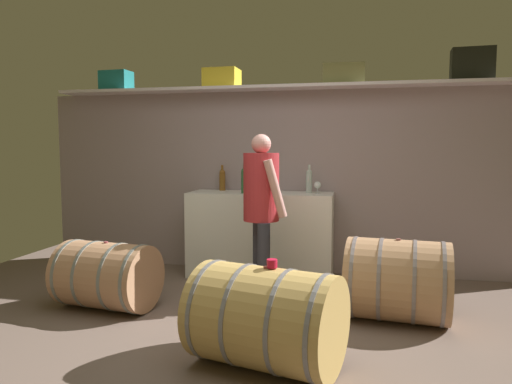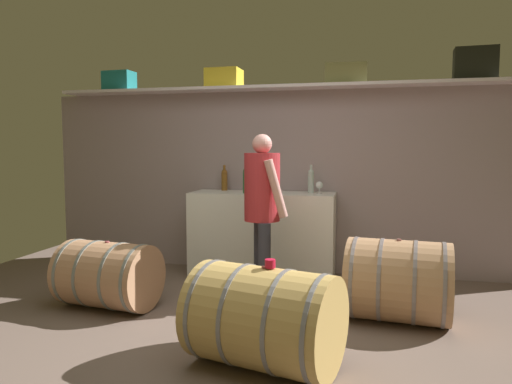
{
  "view_description": "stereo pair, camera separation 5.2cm",
  "coord_description": "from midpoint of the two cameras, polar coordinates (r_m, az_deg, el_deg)",
  "views": [
    {
      "loc": [
        0.78,
        -2.97,
        1.37
      ],
      "look_at": [
        0.04,
        0.58,
        1.04
      ],
      "focal_mm": 32.9,
      "sensor_mm": 36.0,
      "label": 1
    },
    {
      "loc": [
        0.83,
        -2.96,
        1.37
      ],
      "look_at": [
        0.04,
        0.58,
        1.04
      ],
      "focal_mm": 32.9,
      "sensor_mm": 36.0,
      "label": 2
    }
  ],
  "objects": [
    {
      "name": "ground_plane",
      "position": [
        3.87,
        -1.01,
        -15.68
      ],
      "size": [
        6.76,
        7.71,
        0.02
      ],
      "primitive_type": "cube",
      "color": "#69574D"
    },
    {
      "name": "back_wall_panel",
      "position": [
        5.29,
        3.04,
        1.27
      ],
      "size": [
        5.56,
        0.1,
        2.01
      ],
      "primitive_type": "cube",
      "color": "gray",
      "rests_on": "ground"
    },
    {
      "name": "high_shelf_board",
      "position": [
        5.17,
        2.84,
        12.53
      ],
      "size": [
        5.11,
        0.4,
        0.03
      ],
      "primitive_type": "cube",
      "color": "silver",
      "rests_on": "back_wall_panel"
    },
    {
      "name": "toolcase_teal",
      "position": [
        5.82,
        -16.88,
        12.78
      ],
      "size": [
        0.35,
        0.24,
        0.22
      ],
      "primitive_type": "cube",
      "rotation": [
        0.0,
        0.0,
        -0.06
      ],
      "color": "#1B7478",
      "rests_on": "high_shelf_board"
    },
    {
      "name": "toolcase_yellow",
      "position": [
        5.33,
        -4.46,
        13.59
      ],
      "size": [
        0.38,
        0.31,
        0.21
      ],
      "primitive_type": "cube",
      "rotation": [
        0.0,
        0.0,
        -0.03
      ],
      "color": "yellow",
      "rests_on": "high_shelf_board"
    },
    {
      "name": "toolcase_olive",
      "position": [
        5.13,
        10.26,
        13.89
      ],
      "size": [
        0.44,
        0.28,
        0.21
      ],
      "primitive_type": "cube",
      "rotation": [
        0.0,
        0.0,
        0.07
      ],
      "color": "olive",
      "rests_on": "high_shelf_board"
    },
    {
      "name": "toolcase_black",
      "position": [
        5.25,
        24.53,
        13.9
      ],
      "size": [
        0.41,
        0.24,
        0.32
      ],
      "primitive_type": "cube",
      "rotation": [
        0.0,
        0.0,
        -0.06
      ],
      "color": "black",
      "rests_on": "high_shelf_board"
    },
    {
      "name": "work_cabinet",
      "position": [
        5.08,
        0.28,
        -5.18
      ],
      "size": [
        1.54,
        0.53,
        0.91
      ],
      "primitive_type": "cube",
      "color": "white",
      "rests_on": "ground"
    },
    {
      "name": "wine_bottle_clear",
      "position": [
        4.99,
        6.17,
        1.42
      ],
      "size": [
        0.07,
        0.07,
        0.3
      ],
      "color": "#AEC0BB",
      "rests_on": "work_cabinet"
    },
    {
      "name": "wine_bottle_amber",
      "position": [
        5.29,
        -4.4,
        1.57
      ],
      "size": [
        0.07,
        0.07,
        0.28
      ],
      "color": "brown",
      "rests_on": "work_cabinet"
    },
    {
      "name": "wine_bottle_green",
      "position": [
        4.92,
        -1.76,
        1.46
      ],
      "size": [
        0.07,
        0.07,
        0.32
      ],
      "color": "#2C5A33",
      "rests_on": "work_cabinet"
    },
    {
      "name": "wine_glass",
      "position": [
        4.92,
        7.19,
        0.8
      ],
      "size": [
        0.08,
        0.08,
        0.13
      ],
      "color": "white",
      "rests_on": "work_cabinet"
    },
    {
      "name": "red_funnel",
      "position": [
        5.18,
        -1.5,
        0.75
      ],
      "size": [
        0.11,
        0.11,
        0.12
      ],
      "primitive_type": "cone",
      "color": "red",
      "rests_on": "work_cabinet"
    },
    {
      "name": "wine_barrel_near",
      "position": [
        3.03,
        0.74,
        -15.04
      ],
      "size": [
        1.03,
        0.84,
        0.65
      ],
      "rotation": [
        0.0,
        0.0,
        -0.26
      ],
      "color": "tan",
      "rests_on": "ground"
    },
    {
      "name": "wine_barrel_far",
      "position": [
        4.3,
        -18.01,
        -9.62
      ],
      "size": [
        0.87,
        0.67,
        0.58
      ],
      "rotation": [
        0.0,
        0.0,
        -0.14
      ],
      "color": "tan",
      "rests_on": "ground"
    },
    {
      "name": "wine_barrel_flank",
      "position": [
        3.96,
        16.44,
        -10.24
      ],
      "size": [
        0.86,
        0.74,
        0.67
      ],
      "rotation": [
        0.0,
        0.0,
        -0.12
      ],
      "color": "tan",
      "rests_on": "ground"
    },
    {
      "name": "tasting_cup",
      "position": [
        2.92,
        1.44,
        -8.68
      ],
      "size": [
        0.07,
        0.07,
        0.05
      ],
      "primitive_type": "cylinder",
      "color": "red",
      "rests_on": "wine_barrel_near"
    },
    {
      "name": "winemaker_pouring",
      "position": [
        4.19,
        0.36,
        -0.9
      ],
      "size": [
        0.42,
        0.49,
        1.51
      ],
      "rotation": [
        0.0,
        0.0,
        -1.21
      ],
      "color": "#31313D",
      "rests_on": "ground"
    }
  ]
}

